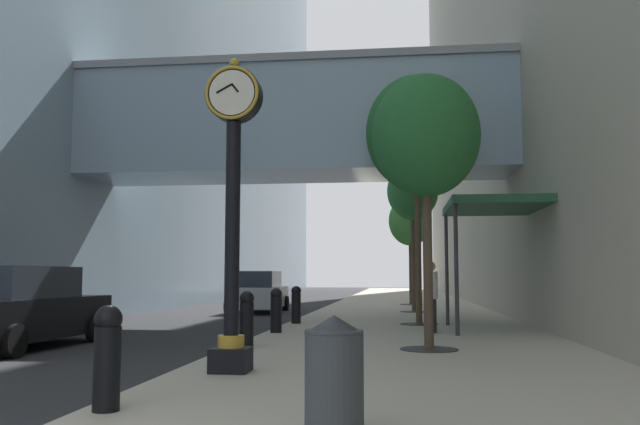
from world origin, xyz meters
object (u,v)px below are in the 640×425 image
car_black_near (21,309)px  car_silver_mid (258,292)px  bollard_fourth (276,309)px  street_tree_mid_near (416,133)px  street_tree_mid_far (413,192)px  bollard_third (247,317)px  street_tree_near (426,137)px  street_tree_far (410,221)px  pedestrian_walking (431,295)px  bollard_nearest (107,355)px  bollard_fifth (296,304)px  street_clock (233,196)px  trash_bin (334,374)px

car_black_near → car_silver_mid: bearing=81.7°
bollard_fourth → car_black_near: (-4.92, -2.96, 0.12)m
street_tree_mid_near → street_tree_mid_far: size_ratio=1.25×
bollard_third → street_tree_near: size_ratio=0.20×
street_tree_mid_far → street_tree_far: street_tree_mid_far is taller
bollard_third → pedestrian_walking: (3.79, 3.56, 0.36)m
car_black_near → street_tree_far: bearing=66.1°
bollard_nearest → bollard_fourth: 9.47m
street_tree_far → pedestrian_walking: size_ratio=3.01×
street_tree_mid_near → street_tree_far: 13.12m
car_silver_mid → street_tree_near: bearing=-66.0°
street_tree_near → car_black_near: street_tree_near is taller
bollard_fourth → pedestrian_walking: bearing=6.0°
bollard_nearest → bollard_fourth: same height
street_tree_near → car_black_near: (-8.49, 0.39, -3.39)m
street_tree_mid_near → pedestrian_walking: 5.40m
bollard_fifth → street_tree_mid_near: bearing=0.1°
bollard_nearest → car_black_near: car_black_near is taller
street_tree_far → street_tree_near: bearing=-90.0°
street_clock → bollard_fourth: (-0.58, 6.61, -2.01)m
bollard_nearest → car_silver_mid: size_ratio=0.25×
street_tree_far → car_black_near: size_ratio=1.12×
street_tree_far → pedestrian_walking: street_tree_far is taller
street_clock → car_silver_mid: bearing=101.0°
bollard_fifth → pedestrian_walking: size_ratio=0.62×
street_tree_near → bollard_fourth: bearing=136.9°
pedestrian_walking → car_black_near: 9.34m
bollard_fifth → car_silver_mid: (-2.87, 7.97, 0.12)m
car_black_near → car_silver_mid: (2.05, 14.08, -0.01)m
bollard_nearest → bollard_fourth: bearing=90.0°
pedestrian_walking → car_silver_mid: (-6.66, 10.72, -0.24)m
street_tree_near → street_tree_far: size_ratio=1.01×
pedestrian_walking → car_silver_mid: pedestrian_walking is taller
bollard_fourth → car_silver_mid: bearing=104.5°
bollard_third → street_tree_mid_near: bearing=60.5°
pedestrian_walking → car_black_near: pedestrian_walking is taller
pedestrian_walking → bollard_fifth: bearing=144.0°
street_clock → trash_bin: bearing=-62.8°
bollard_third → street_tree_far: street_tree_far is taller
street_clock → street_tree_far: bearing=82.5°
street_tree_mid_near → street_tree_near: bearing=-90.0°
bollard_fifth → street_tree_mid_near: (3.57, 0.01, 5.00)m
street_tree_mid_near → street_tree_far: bearing=90.0°
bollard_third → car_silver_mid: (-2.87, 14.28, 0.12)m
street_tree_far → bollard_nearest: bearing=-97.9°
street_tree_mid_near → trash_bin: bearing=-94.8°
street_tree_mid_far → car_silver_mid: street_tree_mid_far is taller
bollard_nearest → street_tree_far: size_ratio=0.21×
car_black_near → bollard_fourth: bearing=31.0°
street_tree_mid_near → street_tree_mid_far: bearing=90.0°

